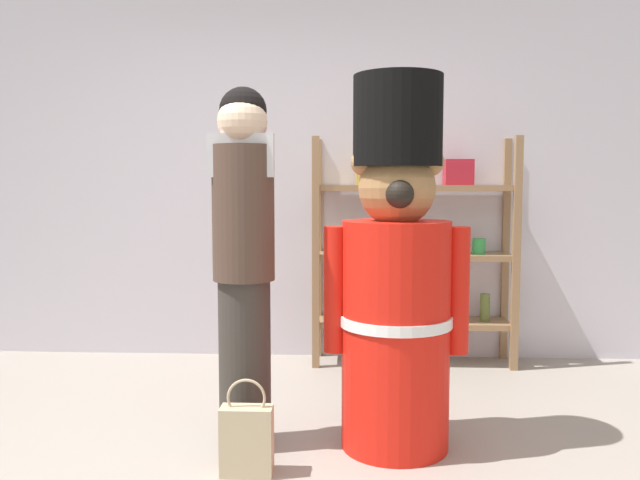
# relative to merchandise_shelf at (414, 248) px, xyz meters

# --- Properties ---
(back_wall) EXTENTS (6.40, 0.12, 2.60)m
(back_wall) POSITION_rel_merchandise_shelf_xyz_m (-0.86, 0.22, 0.48)
(back_wall) COLOR silver
(back_wall) RESTS_ON ground_plane
(merchandise_shelf) EXTENTS (1.40, 0.35, 1.59)m
(merchandise_shelf) POSITION_rel_merchandise_shelf_xyz_m (0.00, 0.00, 0.00)
(merchandise_shelf) COLOR #93704C
(merchandise_shelf) RESTS_ON ground_plane
(teddy_bear_guard) EXTENTS (0.69, 0.53, 1.76)m
(teddy_bear_guard) POSITION_rel_merchandise_shelf_xyz_m (-0.23, -1.47, -0.02)
(teddy_bear_guard) COLOR red
(teddy_bear_guard) RESTS_ON ground_plane
(person_shopper) EXTENTS (0.31, 0.29, 1.71)m
(person_shopper) POSITION_rel_merchandise_shelf_xyz_m (-0.95, -1.49, 0.11)
(person_shopper) COLOR #38332D
(person_shopper) RESTS_ON ground_plane
(shopping_bag) EXTENTS (0.23, 0.11, 0.43)m
(shopping_bag) POSITION_rel_merchandise_shelf_xyz_m (-0.89, -1.80, -0.66)
(shopping_bag) COLOR #C1AD89
(shopping_bag) RESTS_ON ground_plane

